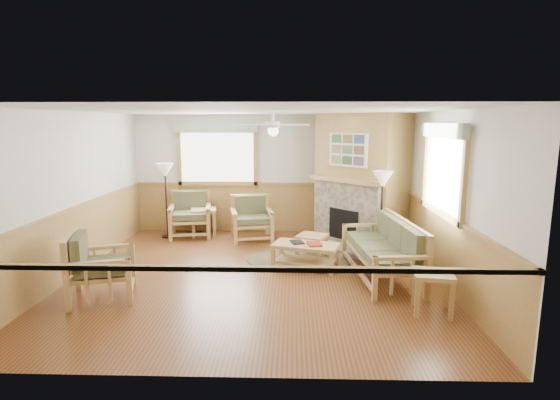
{
  "coord_description": "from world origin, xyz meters",
  "views": [
    {
      "loc": [
        0.63,
        -6.98,
        2.52
      ],
      "look_at": [
        0.4,
        0.7,
        1.15
      ],
      "focal_mm": 28.0,
      "sensor_mm": 36.0,
      "label": 1
    }
  ],
  "objects_px": {
    "armchair_left": "(101,266)",
    "end_table_chairs": "(204,222)",
    "armchair_back_left": "(190,214)",
    "footstool": "(312,246)",
    "floor_lamp_right": "(381,215)",
    "armchair_back_right": "(252,219)",
    "floor_lamp_left": "(166,200)",
    "sofa": "(381,249)",
    "coffee_table": "(305,256)",
    "end_table_sofa": "(432,292)"
  },
  "relations": [
    {
      "from": "end_table_chairs",
      "to": "footstool",
      "type": "relative_size",
      "value": 1.21
    },
    {
      "from": "coffee_table",
      "to": "end_table_sofa",
      "type": "height_order",
      "value": "end_table_sofa"
    },
    {
      "from": "footstool",
      "to": "armchair_back_right",
      "type": "bearing_deg",
      "value": 135.12
    },
    {
      "from": "armchair_back_right",
      "to": "floor_lamp_left",
      "type": "height_order",
      "value": "floor_lamp_left"
    },
    {
      "from": "end_table_chairs",
      "to": "end_table_sofa",
      "type": "distance_m",
      "value": 5.53
    },
    {
      "from": "armchair_back_left",
      "to": "footstool",
      "type": "distance_m",
      "value": 3.07
    },
    {
      "from": "footstool",
      "to": "floor_lamp_right",
      "type": "bearing_deg",
      "value": -1.5
    },
    {
      "from": "armchair_left",
      "to": "floor_lamp_left",
      "type": "height_order",
      "value": "floor_lamp_left"
    },
    {
      "from": "armchair_left",
      "to": "end_table_chairs",
      "type": "bearing_deg",
      "value": -28.58
    },
    {
      "from": "end_table_sofa",
      "to": "armchair_left",
      "type": "bearing_deg",
      "value": 175.41
    },
    {
      "from": "end_table_chairs",
      "to": "end_table_sofa",
      "type": "bearing_deg",
      "value": -45.66
    },
    {
      "from": "footstool",
      "to": "floor_lamp_right",
      "type": "xyz_separation_m",
      "value": [
        1.26,
        -0.03,
        0.61
      ]
    },
    {
      "from": "sofa",
      "to": "floor_lamp_left",
      "type": "bearing_deg",
      "value": -125.49
    },
    {
      "from": "armchair_back_right",
      "to": "end_table_sofa",
      "type": "relative_size",
      "value": 1.67
    },
    {
      "from": "sofa",
      "to": "end_table_sofa",
      "type": "height_order",
      "value": "sofa"
    },
    {
      "from": "sofa",
      "to": "armchair_back_right",
      "type": "bearing_deg",
      "value": -139.57
    },
    {
      "from": "armchair_back_right",
      "to": "floor_lamp_left",
      "type": "bearing_deg",
      "value": 162.94
    },
    {
      "from": "armchair_back_right",
      "to": "armchair_left",
      "type": "relative_size",
      "value": 0.97
    },
    {
      "from": "sofa",
      "to": "footstool",
      "type": "bearing_deg",
      "value": -138.13
    },
    {
      "from": "end_table_chairs",
      "to": "floor_lamp_right",
      "type": "height_order",
      "value": "floor_lamp_right"
    },
    {
      "from": "sofa",
      "to": "armchair_back_left",
      "type": "distance_m",
      "value": 4.5
    },
    {
      "from": "coffee_table",
      "to": "footstool",
      "type": "height_order",
      "value": "coffee_table"
    },
    {
      "from": "armchair_back_left",
      "to": "coffee_table",
      "type": "bearing_deg",
      "value": -50.4
    },
    {
      "from": "footstool",
      "to": "floor_lamp_right",
      "type": "relative_size",
      "value": 0.31
    },
    {
      "from": "floor_lamp_right",
      "to": "armchair_back_left",
      "type": "bearing_deg",
      "value": 158.37
    },
    {
      "from": "sofa",
      "to": "floor_lamp_right",
      "type": "xyz_separation_m",
      "value": [
        0.18,
        0.95,
        0.35
      ]
    },
    {
      "from": "footstool",
      "to": "sofa",
      "type": "bearing_deg",
      "value": -42.26
    },
    {
      "from": "floor_lamp_left",
      "to": "end_table_sofa",
      "type": "bearing_deg",
      "value": -39.16
    },
    {
      "from": "armchair_back_left",
      "to": "end_table_sofa",
      "type": "distance_m",
      "value": 5.69
    },
    {
      "from": "floor_lamp_left",
      "to": "armchair_left",
      "type": "bearing_deg",
      "value": -89.54
    },
    {
      "from": "sofa",
      "to": "armchair_back_left",
      "type": "height_order",
      "value": "armchair_back_left"
    },
    {
      "from": "armchair_left",
      "to": "end_table_sofa",
      "type": "bearing_deg",
      "value": -111.25
    },
    {
      "from": "armchair_left",
      "to": "coffee_table",
      "type": "xyz_separation_m",
      "value": [
        2.98,
        1.37,
        -0.26
      ]
    },
    {
      "from": "armchair_back_right",
      "to": "coffee_table",
      "type": "bearing_deg",
      "value": -71.21
    },
    {
      "from": "end_table_chairs",
      "to": "sofa",
      "type": "bearing_deg",
      "value": -36.76
    },
    {
      "from": "sofa",
      "to": "floor_lamp_left",
      "type": "relative_size",
      "value": 1.25
    },
    {
      "from": "armchair_back_left",
      "to": "coffee_table",
      "type": "distance_m",
      "value": 3.32
    },
    {
      "from": "coffee_table",
      "to": "armchair_left",
      "type": "bearing_deg",
      "value": -138.83
    },
    {
      "from": "end_table_sofa",
      "to": "floor_lamp_left",
      "type": "height_order",
      "value": "floor_lamp_left"
    },
    {
      "from": "armchair_left",
      "to": "floor_lamp_left",
      "type": "relative_size",
      "value": 0.59
    },
    {
      "from": "end_table_sofa",
      "to": "armchair_back_left",
      "type": "bearing_deg",
      "value": 136.92
    },
    {
      "from": "armchair_left",
      "to": "end_table_sofa",
      "type": "height_order",
      "value": "armchair_left"
    },
    {
      "from": "sofa",
      "to": "armchair_back_left",
      "type": "bearing_deg",
      "value": -129.7
    },
    {
      "from": "armchair_back_left",
      "to": "armchair_left",
      "type": "bearing_deg",
      "value": -107.42
    },
    {
      "from": "armchair_left",
      "to": "floor_lamp_left",
      "type": "distance_m",
      "value": 3.43
    },
    {
      "from": "sofa",
      "to": "end_table_sofa",
      "type": "bearing_deg",
      "value": 10.9
    },
    {
      "from": "coffee_table",
      "to": "footstool",
      "type": "distance_m",
      "value": 0.64
    },
    {
      "from": "armchair_left",
      "to": "end_table_chairs",
      "type": "xyz_separation_m",
      "value": [
        0.76,
        3.59,
        -0.18
      ]
    },
    {
      "from": "coffee_table",
      "to": "armchair_back_left",
      "type": "bearing_deg",
      "value": 156.0
    },
    {
      "from": "armchair_left",
      "to": "footstool",
      "type": "relative_size",
      "value": 1.91
    }
  ]
}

